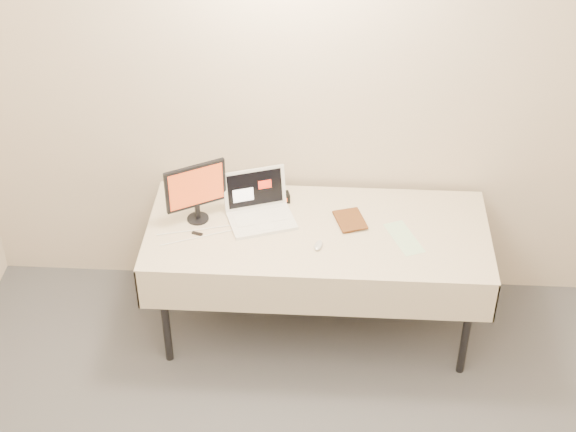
# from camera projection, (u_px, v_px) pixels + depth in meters

# --- Properties ---
(back_wall) EXTENTS (4.00, 0.10, 2.70)m
(back_wall) POSITION_uv_depth(u_px,v_px,m) (323.00, 89.00, 4.77)
(back_wall) COLOR beige
(back_wall) RESTS_ON ground
(table) EXTENTS (1.86, 0.81, 0.74)m
(table) POSITION_uv_depth(u_px,v_px,m) (318.00, 238.00, 4.81)
(table) COLOR black
(table) RESTS_ON ground
(laptop) EXTENTS (0.43, 0.40, 0.24)m
(laptop) POSITION_uv_depth(u_px,v_px,m) (259.00, 207.00, 4.84)
(laptop) COLOR white
(laptop) RESTS_ON table
(monitor) EXTENTS (0.31, 0.19, 0.35)m
(monitor) POSITION_uv_depth(u_px,v_px,m) (196.00, 189.00, 4.72)
(monitor) COLOR black
(monitor) RESTS_ON table
(book) EXTENTS (0.15, 0.06, 0.20)m
(book) POSITION_uv_depth(u_px,v_px,m) (338.00, 209.00, 4.76)
(book) COLOR brown
(book) RESTS_ON table
(alarm_clock) EXTENTS (0.15, 0.09, 0.06)m
(alarm_clock) POSITION_uv_depth(u_px,v_px,m) (278.00, 198.00, 4.96)
(alarm_clock) COLOR black
(alarm_clock) RESTS_ON table
(clicker) EXTENTS (0.06, 0.09, 0.02)m
(clicker) POSITION_uv_depth(u_px,v_px,m) (318.00, 245.00, 4.65)
(clicker) COLOR silver
(clicker) RESTS_ON table
(paper_form) EXTENTS (0.22, 0.32, 0.00)m
(paper_form) POSITION_uv_depth(u_px,v_px,m) (404.00, 238.00, 4.71)
(paper_form) COLOR #ACD5A9
(paper_form) RESTS_ON table
(usb_dongle) EXTENTS (0.06, 0.04, 0.01)m
(usb_dongle) POSITION_uv_depth(u_px,v_px,m) (197.00, 234.00, 4.74)
(usb_dongle) COLOR black
(usb_dongle) RESTS_ON table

